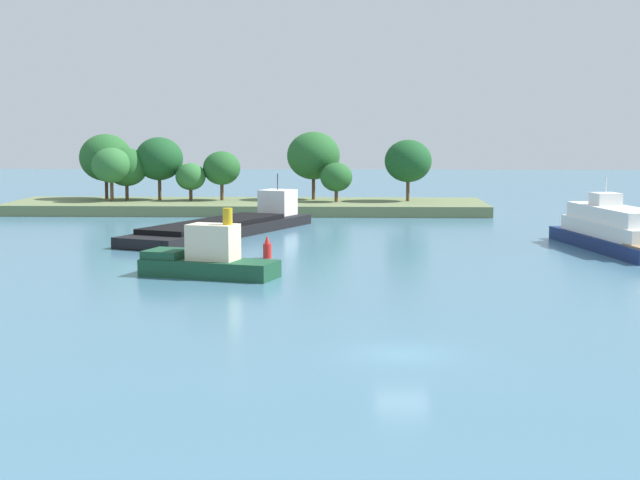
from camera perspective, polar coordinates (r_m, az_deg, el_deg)
The scene contains 6 objects.
ground_plane at distance 47.06m, azimuth 4.84°, elevation -6.70°, with size 400.00×400.00×0.00m, color teal.
treeline_island at distance 125.89m, azimuth -5.21°, elevation 3.41°, with size 60.21×15.77×10.15m.
white_riverboat at distance 89.50m, azimuth 16.93°, elevation 0.49°, with size 8.13×19.61×6.30m.
tugboat at distance 70.96m, azimuth -6.62°, elevation -1.12°, with size 10.44×6.15×5.05m.
cargo_barge at distance 98.92m, azimuth -5.47°, elevation 0.86°, with size 16.80×28.24×5.64m.
channel_buoy_red at distance 80.54m, azimuth -3.11°, elevation -0.50°, with size 0.70×0.70×1.90m.
Camera 1 is at (-2.36, -45.73, 10.87)m, focal length 54.65 mm.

